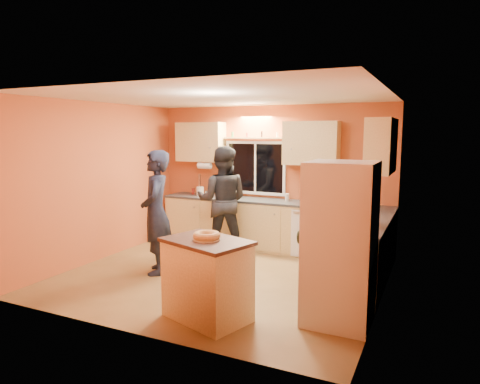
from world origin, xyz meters
The scene contains 14 objects.
ground centered at (0.00, 0.00, 0.00)m, with size 4.50×4.50×0.00m, color brown.
room_shell centered at (0.12, 0.41, 1.62)m, with size 4.54×4.04×2.61m.
back_counter centered at (0.01, 1.70, 0.45)m, with size 4.23×0.62×0.90m.
right_counter centered at (1.95, 0.50, 0.45)m, with size 0.62×1.84×0.90m.
refrigerator centered at (1.89, -0.80, 0.90)m, with size 0.72×0.70×1.80m, color silver.
island centered at (0.52, -1.34, 0.47)m, with size 1.11×0.91×0.92m.
bundt_pastry centered at (0.52, -1.34, 0.97)m, with size 0.31×0.31×0.09m, color #DDA85A.
person_left centered at (-0.97, -0.24, 0.93)m, with size 0.68×0.44×1.85m, color black.
person_center centered at (-0.56, 1.12, 0.94)m, with size 0.91×0.71×1.87m, color black.
person_right centered at (1.50, -0.14, 0.84)m, with size 0.98×0.41×1.68m, color #303522.
mixing_bowl centered at (0.85, 1.74, 0.95)m, with size 0.39×0.39×0.10m, color black.
utensil_crock centered at (-1.33, 1.68, 0.99)m, with size 0.14×0.14×0.17m, color beige.
potted_plant centered at (2.01, 0.35, 1.06)m, with size 0.29×0.26×0.33m, color gray.
red_box centered at (1.88, 0.27, 0.94)m, with size 0.16×0.12×0.07m, color maroon.
Camera 1 is at (2.83, -5.39, 2.10)m, focal length 32.00 mm.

